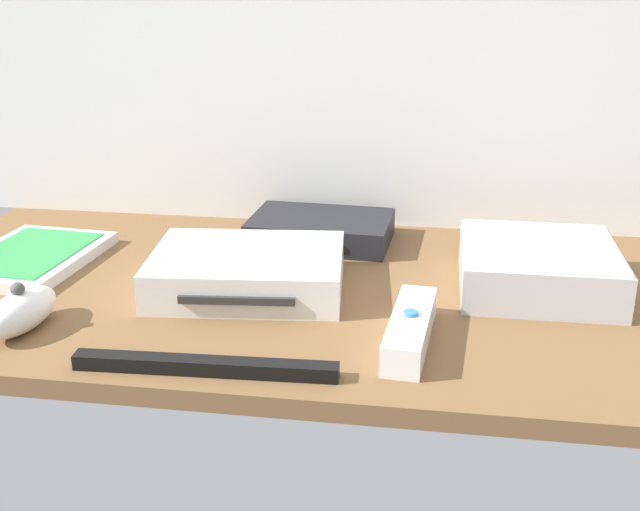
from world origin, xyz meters
TOP-DOWN VIEW (x-y plane):
  - ground_plane at (0.00, 0.00)cm, footprint 100.00×48.00cm
  - game_console at (-7.97, -1.37)cm, footprint 22.46×18.03cm
  - mini_computer at (24.08, 3.60)cm, footprint 17.07×17.07cm
  - game_case at (-36.09, 2.65)cm, footprint 15.04×20.00cm
  - network_router at (-2.28, 15.78)cm, footprint 18.66×13.12cm
  - remote_wand at (10.58, -12.11)cm, footprint 4.80×15.04cm
  - remote_nunchuk at (-27.77, -14.88)cm, footprint 5.68×10.49cm
  - sensor_bar at (-7.24, -20.70)cm, footprint 24.06×2.83cm

SIDE VIEW (x-z plane):
  - ground_plane at x=0.00cm, z-range -2.00..0.00cm
  - sensor_bar at x=-7.24cm, z-range 0.00..1.40cm
  - game_case at x=-36.09cm, z-range -0.02..1.54cm
  - remote_wand at x=10.58cm, z-range -0.19..3.21cm
  - network_router at x=-2.28cm, z-range 0.00..3.40cm
  - remote_nunchuk at x=-27.77cm, z-range -0.51..4.59cm
  - game_console at x=-7.97cm, z-range 0.00..4.40cm
  - mini_computer at x=24.08cm, z-range -0.01..5.29cm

